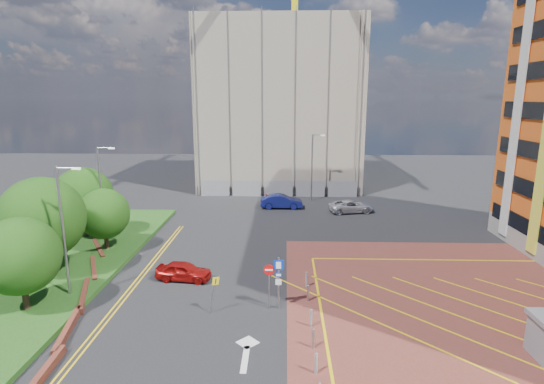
{
  "coord_description": "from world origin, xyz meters",
  "views": [
    {
      "loc": [
        0.86,
        -21.92,
        12.2
      ],
      "look_at": [
        0.01,
        4.32,
        6.32
      ],
      "focal_mm": 28.0,
      "sensor_mm": 36.0,
      "label": 1
    }
  ],
  "objects_px": {
    "tree_d": "(84,196)",
    "car_red_back": "(283,199)",
    "sign_cluster": "(275,278)",
    "warning_sign": "(214,290)",
    "tree_c": "(104,214)",
    "lamp_left_near": "(64,226)",
    "car_red_left": "(184,271)",
    "tree_b": "(42,218)",
    "lamp_left_far": "(102,190)",
    "car_silver_back": "(351,206)",
    "lamp_back": "(313,165)",
    "tree_a": "(20,256)",
    "car_blue_back": "(282,201)"
  },
  "relations": [
    {
      "from": "car_red_back",
      "to": "tree_b",
      "type": "bearing_deg",
      "value": 132.76
    },
    {
      "from": "tree_c",
      "to": "tree_d",
      "type": "distance_m",
      "value": 4.3
    },
    {
      "from": "tree_d",
      "to": "sign_cluster",
      "type": "relative_size",
      "value": 1.9
    },
    {
      "from": "sign_cluster",
      "to": "car_silver_back",
      "type": "bearing_deg",
      "value": 70.46
    },
    {
      "from": "car_red_back",
      "to": "car_silver_back",
      "type": "distance_m",
      "value": 8.13
    },
    {
      "from": "sign_cluster",
      "to": "warning_sign",
      "type": "bearing_deg",
      "value": -169.66
    },
    {
      "from": "tree_d",
      "to": "lamp_back",
      "type": "relative_size",
      "value": 0.76
    },
    {
      "from": "lamp_left_near",
      "to": "tree_d",
      "type": "bearing_deg",
      "value": 110.35
    },
    {
      "from": "lamp_left_far",
      "to": "car_silver_back",
      "type": "distance_m",
      "value": 25.19
    },
    {
      "from": "lamp_left_far",
      "to": "car_silver_back",
      "type": "bearing_deg",
      "value": 25.57
    },
    {
      "from": "warning_sign",
      "to": "lamp_left_far",
      "type": "bearing_deg",
      "value": 133.92
    },
    {
      "from": "car_red_left",
      "to": "tree_a",
      "type": "bearing_deg",
      "value": 127.82
    },
    {
      "from": "tree_d",
      "to": "warning_sign",
      "type": "distance_m",
      "value": 18.52
    },
    {
      "from": "tree_d",
      "to": "car_red_back",
      "type": "height_order",
      "value": "tree_d"
    },
    {
      "from": "lamp_left_far",
      "to": "car_silver_back",
      "type": "relative_size",
      "value": 1.66
    },
    {
      "from": "car_red_back",
      "to": "car_red_left",
      "type": "bearing_deg",
      "value": 152.9
    },
    {
      "from": "car_red_left",
      "to": "tree_b",
      "type": "bearing_deg",
      "value": 95.6
    },
    {
      "from": "tree_c",
      "to": "lamp_left_far",
      "type": "height_order",
      "value": "lamp_left_far"
    },
    {
      "from": "tree_a",
      "to": "lamp_back",
      "type": "bearing_deg",
      "value": 57.15
    },
    {
      "from": "tree_a",
      "to": "car_red_left",
      "type": "relative_size",
      "value": 1.44
    },
    {
      "from": "tree_c",
      "to": "car_red_left",
      "type": "xyz_separation_m",
      "value": [
        7.47,
        -5.16,
        -2.55
      ]
    },
    {
      "from": "lamp_left_near",
      "to": "car_red_left",
      "type": "bearing_deg",
      "value": 23.91
    },
    {
      "from": "tree_c",
      "to": "tree_d",
      "type": "bearing_deg",
      "value": 135.0
    },
    {
      "from": "sign_cluster",
      "to": "tree_a",
      "type": "bearing_deg",
      "value": -176.06
    },
    {
      "from": "tree_c",
      "to": "warning_sign",
      "type": "height_order",
      "value": "tree_c"
    },
    {
      "from": "tree_b",
      "to": "tree_c",
      "type": "bearing_deg",
      "value": 68.2
    },
    {
      "from": "tree_b",
      "to": "car_blue_back",
      "type": "xyz_separation_m",
      "value": [
        15.95,
        19.26,
        -3.46
      ]
    },
    {
      "from": "lamp_left_near",
      "to": "car_red_back",
      "type": "height_order",
      "value": "lamp_left_near"
    },
    {
      "from": "tree_d",
      "to": "car_red_back",
      "type": "bearing_deg",
      "value": 37.25
    },
    {
      "from": "lamp_left_near",
      "to": "car_blue_back",
      "type": "xyz_separation_m",
      "value": [
        12.87,
        22.26,
        -3.89
      ]
    },
    {
      "from": "sign_cluster",
      "to": "warning_sign",
      "type": "relative_size",
      "value": 1.42
    },
    {
      "from": "tree_d",
      "to": "warning_sign",
      "type": "bearing_deg",
      "value": -43.57
    },
    {
      "from": "lamp_left_far",
      "to": "tree_a",
      "type": "bearing_deg",
      "value": -87.99
    },
    {
      "from": "lamp_back",
      "to": "tree_a",
      "type": "bearing_deg",
      "value": -122.85
    },
    {
      "from": "tree_a",
      "to": "lamp_left_near",
      "type": "xyz_separation_m",
      "value": [
        1.58,
        2.0,
        1.16
      ]
    },
    {
      "from": "lamp_left_near",
      "to": "lamp_back",
      "type": "height_order",
      "value": "lamp_left_near"
    },
    {
      "from": "car_blue_back",
      "to": "car_silver_back",
      "type": "bearing_deg",
      "value": -102.03
    },
    {
      "from": "lamp_left_near",
      "to": "warning_sign",
      "type": "xyz_separation_m",
      "value": [
        9.22,
        -1.65,
        -3.23
      ]
    },
    {
      "from": "tree_a",
      "to": "car_red_back",
      "type": "height_order",
      "value": "tree_a"
    },
    {
      "from": "tree_a",
      "to": "lamp_back",
      "type": "distance_m",
      "value": 33.34
    },
    {
      "from": "tree_b",
      "to": "car_red_back",
      "type": "relative_size",
      "value": 1.66
    },
    {
      "from": "lamp_left_far",
      "to": "sign_cluster",
      "type": "xyz_separation_m",
      "value": [
        14.72,
        -11.02,
        -2.71
      ]
    },
    {
      "from": "lamp_left_far",
      "to": "car_red_back",
      "type": "distance_m",
      "value": 20.89
    },
    {
      "from": "tree_d",
      "to": "car_blue_back",
      "type": "height_order",
      "value": "tree_d"
    },
    {
      "from": "car_blue_back",
      "to": "lamp_left_far",
      "type": "bearing_deg",
      "value": 128.94
    },
    {
      "from": "tree_b",
      "to": "warning_sign",
      "type": "relative_size",
      "value": 2.99
    },
    {
      "from": "car_red_left",
      "to": "car_silver_back",
      "type": "height_order",
      "value": "car_silver_back"
    },
    {
      "from": "lamp_left_near",
      "to": "car_red_back",
      "type": "bearing_deg",
      "value": 61.56
    },
    {
      "from": "lamp_left_far",
      "to": "tree_c",
      "type": "bearing_deg",
      "value": -65.29
    },
    {
      "from": "tree_b",
      "to": "lamp_left_near",
      "type": "relative_size",
      "value": 0.84
    }
  ]
}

